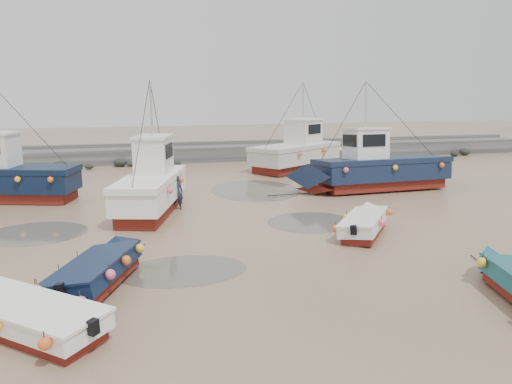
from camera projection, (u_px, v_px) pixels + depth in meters
ground at (239, 243)px, 19.33m from camera, size 120.00×120.00×0.00m
seawall at (186, 154)px, 40.15m from camera, size 60.00×4.92×1.50m
puddle_a at (182, 270)px, 16.44m from camera, size 4.30×4.30×0.01m
puddle_b at (311, 222)px, 22.31m from camera, size 4.00×4.00×0.01m
puddle_c at (36, 233)px, 20.60m from camera, size 4.15×4.15×0.01m
puddle_d at (255, 190)px, 29.22m from camera, size 5.19×5.19×0.01m
dinghy_0 at (19, 311)px, 12.26m from camera, size 5.42×4.85×1.43m
dinghy_1 at (102, 266)px, 15.33m from camera, size 3.20×5.90×1.43m
dinghy_3 at (367, 220)px, 20.53m from camera, size 4.02×5.07×1.43m
cabin_boat_0 at (3, 176)px, 26.15m from camera, size 9.48×4.32×6.22m
cabin_boat_1 at (154, 183)px, 24.07m from camera, size 4.22×9.41×6.22m
cabin_boat_2 at (373, 168)px, 28.95m from camera, size 11.01×3.57×6.22m
cabin_boat_3 at (301, 151)px, 36.37m from camera, size 9.38×6.98×6.22m
person at (177, 209)px, 24.64m from camera, size 0.65×0.45×1.71m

